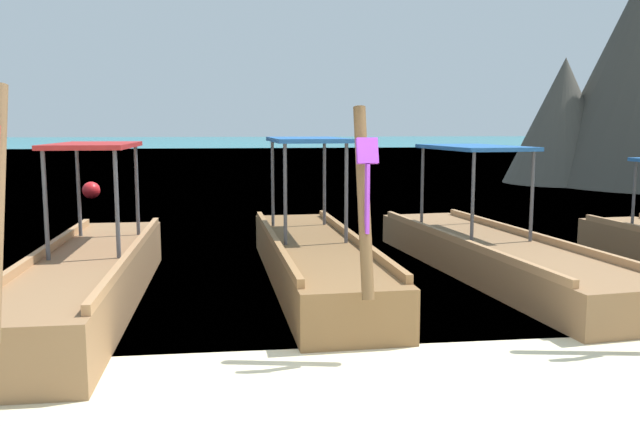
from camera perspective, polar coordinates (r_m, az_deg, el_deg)
ground at (r=5.36m, az=4.99°, el=-16.89°), size 120.00×120.00×0.00m
sea_water at (r=66.39m, az=-6.28°, el=5.69°), size 120.00×120.00×0.00m
longtail_boat_red_ribbon at (r=8.55m, az=-19.42°, el=-5.24°), size 1.20×6.15×2.55m
longtail_boat_violet_ribbon at (r=9.35m, az=-0.49°, el=-3.85°), size 1.47×6.10×2.41m
longtail_boat_blue_ribbon at (r=10.20m, az=14.90°, el=-3.34°), size 2.08×6.64×2.67m
mooring_buoy_near at (r=21.11m, az=-19.14°, el=1.90°), size 0.52×0.52×0.52m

